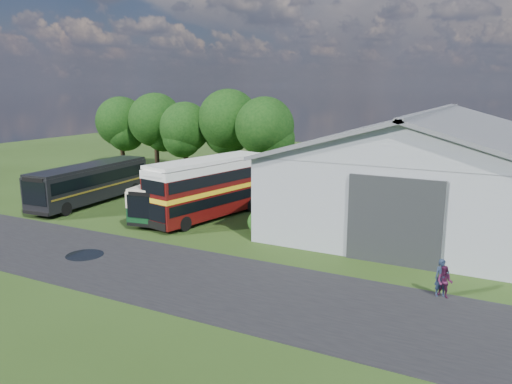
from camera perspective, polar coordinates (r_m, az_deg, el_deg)
The scene contains 17 objects.
ground at distance 32.59m, azimuth -13.33°, elevation -5.93°, with size 120.00×120.00×0.00m, color #213511.
asphalt_road at distance 28.58m, azimuth -12.69°, elevation -8.46°, with size 60.00×8.00×0.02m, color black.
puddle at distance 31.55m, azimuth -18.99°, elevation -6.87°, with size 2.20×2.20×0.01m, color black.
storage_shed at distance 40.03m, azimuth 19.33°, elevation 3.16°, with size 18.80×24.80×8.15m.
tree_far_left at distance 64.44m, azimuth -15.18°, elevation 7.77°, with size 6.12×6.12×8.64m.
tree_left_a at distance 61.53m, azimuth -11.41°, elevation 8.06°, with size 6.46×6.46×9.12m.
tree_left_b at distance 57.76m, azimuth -8.12°, elevation 7.31°, with size 5.78×5.78×8.16m.
tree_mid at distance 56.04m, azimuth -3.16°, elevation 8.23°, with size 6.80×6.80×9.60m.
tree_right_a at distance 52.80m, azimuth 0.99°, elevation 7.48°, with size 6.26×6.26×8.83m.
shrub_front at distance 34.31m, azimuth 0.45°, elevation -4.68°, with size 1.70×1.70×1.70m, color #194714.
shrub_mid at distance 36.03m, azimuth 1.91°, elevation -3.87°, with size 1.60×1.60×1.60m, color #194714.
shrub_back at distance 37.78m, azimuth 3.23°, elevation -3.13°, with size 1.80×1.80×1.80m, color #194714.
bus_green_single at distance 39.54m, azimuth -9.05°, elevation -0.29°, with size 3.88×10.69×2.88m.
bus_maroon_double at distance 37.77m, azimuth -5.50°, elevation 0.38°, with size 4.70×10.92×4.56m.
bus_dark_single at distance 44.91m, azimuth -18.38°, elevation 1.02°, with size 3.56×12.22×3.33m.
visitor_a at distance 25.57m, azimuth 20.45°, elevation -9.23°, with size 0.67×0.44×1.84m, color #1B273C.
visitor_b at distance 25.50m, azimuth 20.74°, elevation -9.64°, with size 0.76×0.59×1.57m, color #3C132D.
Camera 1 is at (20.61, -23.24, 9.84)m, focal length 35.00 mm.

